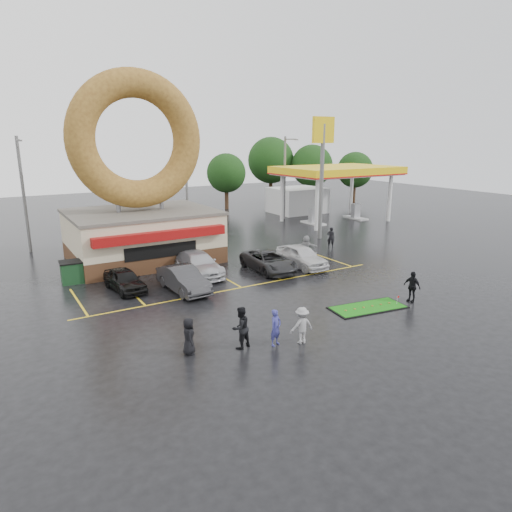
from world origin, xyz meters
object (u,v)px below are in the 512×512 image
streetlight_left (23,192)px  car_white (302,256)px  streetlight_mid (187,182)px  streetlight_right (285,176)px  dumpster (76,272)px  car_grey (269,261)px  car_black (125,280)px  putting_green (368,307)px  person_blue (276,327)px  person_cameraman (412,287)px  donut_shop (140,200)px  gas_station (319,185)px  shell_sign (322,155)px  car_silver (198,264)px  car_dgrey (183,279)px

streetlight_left → car_white: size_ratio=1.99×
streetlight_mid → streetlight_right: 12.04m
streetlight_right → dumpster: size_ratio=5.00×
streetlight_mid → car_grey: 15.85m
streetlight_left → car_black: (3.79, -13.36, -4.13)m
putting_green → streetlight_mid: bearing=90.2°
person_blue → dumpster: 15.21m
person_cameraman → dumpster: 20.29m
car_grey → donut_shop: bearing=132.9°
car_black → car_white: bearing=-12.3°
streetlight_right → putting_green: streetlight_right is taller
donut_shop → person_blue: size_ratio=8.22×
gas_station → putting_green: bearing=-123.5°
shell_sign → streetlight_left: size_ratio=1.18×
car_silver → person_blue: 11.64m
gas_station → car_white: bearing=-132.0°
streetlight_left → person_blue: streetlight_left is taller
car_grey → person_blue: bearing=-119.3°
car_silver → dumpster: car_silver is taller
gas_station → person_blue: size_ratio=8.32×
streetlight_mid → streetlight_left: bearing=-175.9°
streetlight_mid → dumpster: streetlight_mid is taller
streetlight_mid → car_grey: streetlight_mid is taller
donut_shop → dumpster: (-5.35, -3.16, -3.81)m
car_silver → person_blue: person_blue is taller
car_white → person_cameraman: bearing=-84.1°
streetlight_mid → person_blue: 26.36m
donut_shop → car_black: bearing=-116.6°
car_grey → car_white: (2.53, -0.36, 0.09)m
streetlight_left → putting_green: 27.42m
gas_station → dumpster: size_ratio=7.58×
car_black → car_white: size_ratio=0.85×
gas_station → car_dgrey: 28.60m
car_white → person_cameraman: 8.92m
gas_station → dumpster: 30.61m
dumpster → streetlight_left: bearing=103.1°
donut_shop → shell_sign: size_ratio=1.27×
streetlight_right → putting_green: bearing=-115.4°
car_grey → car_silver: bearing=162.0°
car_silver → dumpster: 7.66m
streetlight_left → person_cameraman: bearing=-54.3°
shell_sign → car_grey: 13.35m
person_cameraman → car_silver: bearing=-151.7°
car_silver → person_blue: size_ratio=3.14×
streetlight_mid → person_blue: size_ratio=5.48×
car_white → shell_sign: bearing=43.2°
dumpster → car_silver: bearing=-15.7°
car_dgrey → car_black: bearing=142.2°
streetlight_right → person_cameraman: bearing=-109.7°
gas_station → streetlight_mid: (-16.00, -0.02, 1.08)m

